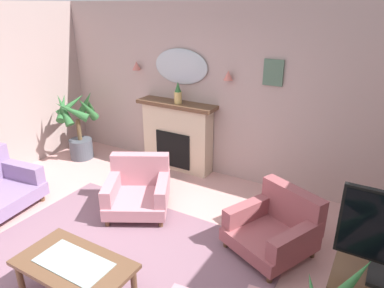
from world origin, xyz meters
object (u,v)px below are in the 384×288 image
(coffee_table, at_px, (74,268))
(mantel_vase_left, at_px, (178,94))
(fireplace, at_px, (177,137))
(wall_sconce_left, at_px, (136,66))
(wall_sconce_right, at_px, (228,75))
(framed_picture, at_px, (273,73))
(wall_mirror, at_px, (181,67))
(armchair_by_coffee_table, at_px, (138,189))
(armchair_near_fireplace, at_px, (276,226))
(potted_plant_corner_palm, at_px, (78,124))

(coffee_table, bearing_deg, mantel_vase_left, 103.45)
(fireplace, bearing_deg, wall_sconce_left, 173.84)
(wall_sconce_right, height_order, framed_picture, framed_picture)
(fireplace, bearing_deg, wall_sconce_right, 6.16)
(fireplace, xyz_separation_m, mantel_vase_left, (0.05, -0.03, 0.75))
(framed_picture, bearing_deg, fireplace, -174.23)
(wall_mirror, distance_m, armchair_by_coffee_table, 2.07)
(fireplace, xyz_separation_m, wall_sconce_left, (-0.85, 0.09, 1.09))
(fireplace, height_order, wall_mirror, wall_mirror)
(fireplace, xyz_separation_m, coffee_table, (0.74, -2.93, -0.19))
(mantel_vase_left, height_order, armchair_near_fireplace, mantel_vase_left)
(fireplace, relative_size, wall_mirror, 1.42)
(mantel_vase_left, xyz_separation_m, wall_sconce_right, (0.80, 0.12, 0.34))
(armchair_near_fireplace, bearing_deg, mantel_vase_left, 149.21)
(armchair_near_fireplace, xyz_separation_m, potted_plant_corner_palm, (-3.85, 0.73, 0.35))
(wall_sconce_right, relative_size, armchair_by_coffee_table, 0.13)
(framed_picture, bearing_deg, potted_plant_corner_palm, -168.07)
(framed_picture, height_order, armchair_near_fireplace, framed_picture)
(wall_mirror, distance_m, framed_picture, 1.50)
(coffee_table, relative_size, armchair_by_coffee_table, 0.99)
(coffee_table, bearing_deg, wall_mirror, 103.62)
(wall_sconce_right, relative_size, framed_picture, 0.39)
(framed_picture, distance_m, armchair_by_coffee_table, 2.44)
(fireplace, xyz_separation_m, wall_mirror, (0.00, 0.14, 1.14))
(mantel_vase_left, distance_m, framed_picture, 1.52)
(fireplace, distance_m, wall_sconce_right, 1.38)
(wall_sconce_left, bearing_deg, wall_mirror, 3.37)
(coffee_table, bearing_deg, armchair_by_coffee_table, 107.84)
(wall_sconce_right, height_order, armchair_near_fireplace, wall_sconce_right)
(mantel_vase_left, distance_m, armchair_by_coffee_table, 1.68)
(wall_mirror, bearing_deg, fireplace, -90.00)
(fireplace, bearing_deg, armchair_by_coffee_table, -80.08)
(fireplace, xyz_separation_m, wall_sconce_right, (0.85, 0.09, 1.09))
(fireplace, relative_size, mantel_vase_left, 3.94)
(potted_plant_corner_palm, bearing_deg, wall_sconce_right, 13.56)
(mantel_vase_left, distance_m, coffee_table, 3.13)
(coffee_table, xyz_separation_m, armchair_near_fireplace, (1.37, 1.67, -0.08))
(armchair_by_coffee_table, bearing_deg, coffee_table, -72.16)
(wall_mirror, bearing_deg, mantel_vase_left, -73.61)
(coffee_table, height_order, potted_plant_corner_palm, potted_plant_corner_palm)
(wall_sconce_left, height_order, coffee_table, wall_sconce_left)
(framed_picture, xyz_separation_m, potted_plant_corner_palm, (-3.24, -0.68, -1.09))
(wall_sconce_left, relative_size, coffee_table, 0.13)
(fireplace, relative_size, coffee_table, 1.24)
(wall_sconce_left, bearing_deg, armchair_near_fireplace, -24.49)
(coffee_table, bearing_deg, potted_plant_corner_palm, 135.96)
(fireplace, relative_size, potted_plant_corner_palm, 1.10)
(armchair_near_fireplace, bearing_deg, coffee_table, -129.43)
(fireplace, relative_size, armchair_by_coffee_table, 1.23)
(wall_mirror, height_order, framed_picture, wall_mirror)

